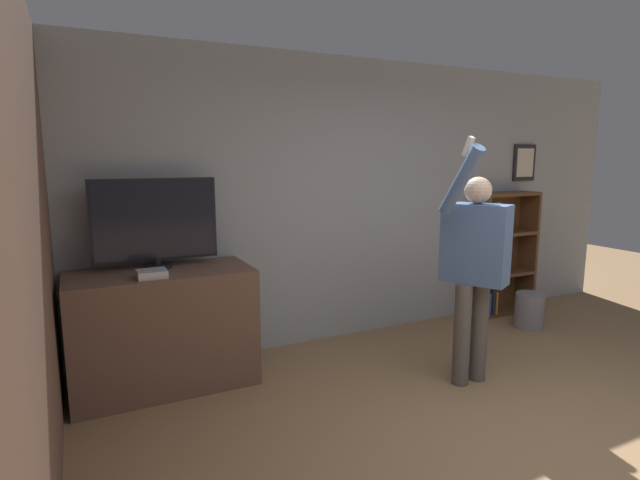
% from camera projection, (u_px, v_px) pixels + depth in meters
% --- Properties ---
extents(wall_back, '(7.17, 0.09, 2.70)m').
position_uv_depth(wall_back, '(350.00, 201.00, 4.88)').
color(wall_back, '#9EA3A8').
rests_on(wall_back, ground_plane).
extents(wall_side_brick, '(0.06, 4.22, 2.70)m').
position_uv_depth(wall_side_brick, '(33.00, 241.00, 2.54)').
color(wall_side_brick, brown).
rests_on(wall_side_brick, ground_plane).
extents(tv_ledge, '(1.36, 0.66, 0.92)m').
position_uv_depth(tv_ledge, '(163.00, 329.00, 3.86)').
color(tv_ledge, brown).
rests_on(tv_ledge, ground_plane).
extents(television, '(0.94, 0.22, 0.70)m').
position_uv_depth(television, '(155.00, 222.00, 3.83)').
color(television, black).
rests_on(television, tv_ledge).
extents(game_console, '(0.20, 0.18, 0.06)m').
position_uv_depth(game_console, '(152.00, 274.00, 3.58)').
color(game_console, silver).
rests_on(game_console, tv_ledge).
extents(bookshelf, '(0.79, 0.28, 1.38)m').
position_uv_depth(bookshelf, '(498.00, 254.00, 5.62)').
color(bookshelf, brown).
rests_on(bookshelf, ground_plane).
extents(person, '(0.63, 0.58, 1.92)m').
position_uv_depth(person, '(475.00, 260.00, 3.83)').
color(person, '#56514C').
rests_on(person, ground_plane).
extents(waste_bin, '(0.29, 0.29, 0.37)m').
position_uv_depth(waste_bin, '(529.00, 311.00, 5.22)').
color(waste_bin, gray).
rests_on(waste_bin, ground_plane).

